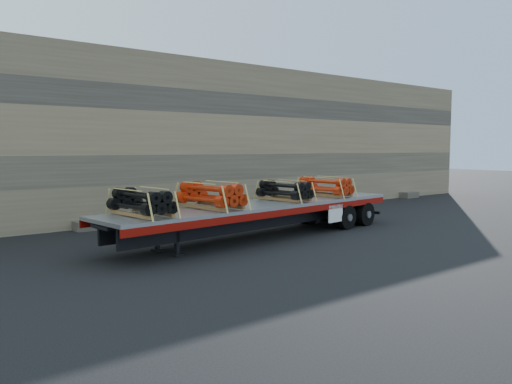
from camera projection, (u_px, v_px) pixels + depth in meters
ground at (227, 239)px, 16.95m from camera, size 120.00×120.00×0.00m
rock_wall at (142, 138)px, 21.76m from camera, size 44.00×3.00×7.00m
trailer at (261, 220)px, 17.15m from camera, size 12.09×3.60×1.19m
bundle_front at (141, 203)px, 13.83m from camera, size 1.25×2.16×0.73m
bundle_midfront at (211, 196)px, 15.54m from camera, size 1.35×2.34×0.79m
bundle_midrear at (284, 191)px, 17.91m from camera, size 1.18×2.04×0.69m
bundle_rear at (325, 187)px, 19.54m from camera, size 1.25×2.16×0.73m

